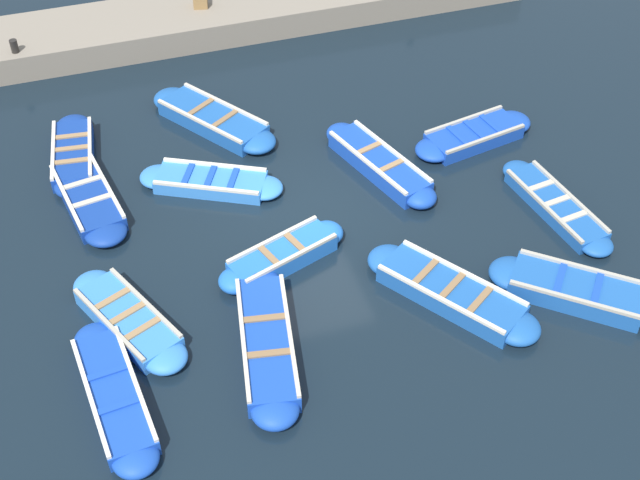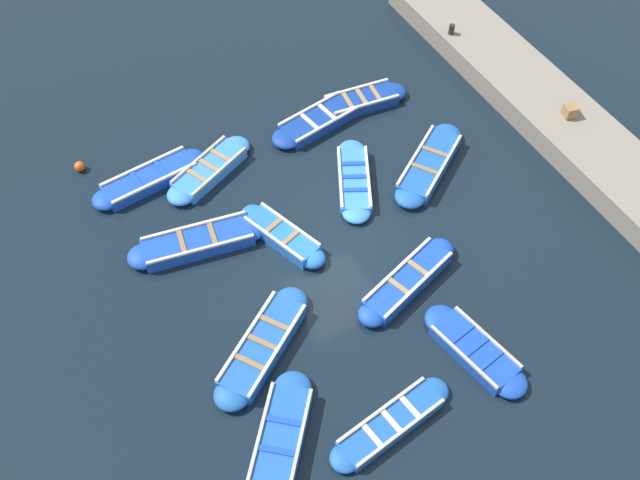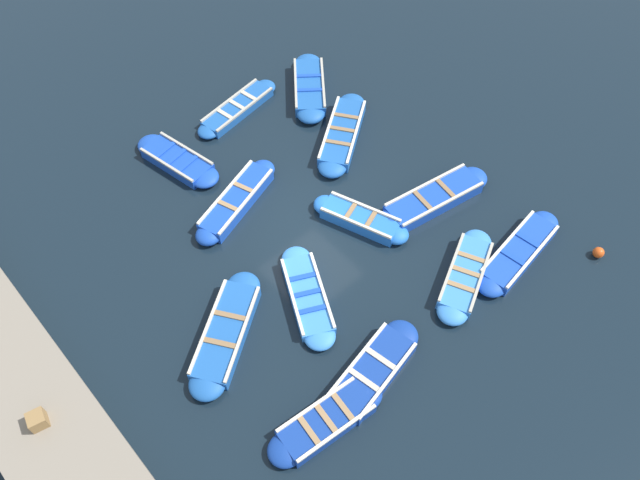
# 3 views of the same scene
# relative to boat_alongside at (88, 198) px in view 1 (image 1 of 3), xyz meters

# --- Properties ---
(ground_plane) EXTENTS (120.00, 120.00, 0.00)m
(ground_plane) POSITION_rel_boat_alongside_xyz_m (1.99, 4.58, -0.17)
(ground_plane) COLOR black
(boat_alongside) EXTENTS (3.60, 1.51, 0.41)m
(boat_alongside) POSITION_rel_boat_alongside_xyz_m (0.00, 0.00, 0.00)
(boat_alongside) COLOR navy
(boat_alongside) RESTS_ON ground
(boat_tucked) EXTENTS (1.68, 3.11, 0.45)m
(boat_tucked) POSITION_rel_boat_alongside_xyz_m (3.15, 3.64, 0.02)
(boat_tucked) COLOR blue
(boat_tucked) RESTS_ON ground
(boat_outer_left) EXTENTS (2.28, 3.38, 0.37)m
(boat_outer_left) POSITION_rel_boat_alongside_xyz_m (0.28, 2.75, -0.02)
(boat_outer_left) COLOR #3884E0
(boat_outer_left) RESTS_ON ground
(boat_outer_right) EXTENTS (3.59, 1.26, 0.35)m
(boat_outer_right) POSITION_rel_boat_alongside_xyz_m (3.44, 9.88, -0.03)
(boat_outer_right) COLOR #1E59AD
(boat_outer_right) RESTS_ON ground
(boat_stern_in) EXTENTS (3.75, 2.95, 0.45)m
(boat_stern_in) POSITION_rel_boat_alongside_xyz_m (5.20, 6.56, 0.02)
(boat_stern_in) COLOR #1E59AD
(boat_stern_in) RESTS_ON ground
(boat_end_of_row) EXTENTS (3.73, 1.87, 0.46)m
(boat_end_of_row) POSITION_rel_boat_alongside_xyz_m (0.89, 6.65, 0.03)
(boat_end_of_row) COLOR #1947B7
(boat_end_of_row) RESTS_ON ground
(boat_centre) EXTENTS (3.39, 2.16, 0.42)m
(boat_centre) POSITION_rel_boat_alongside_xyz_m (3.93, 0.29, 0.01)
(boat_centre) COLOR #3884E0
(boat_centre) RESTS_ON ground
(boat_inner_gap) EXTENTS (3.02, 3.36, 0.46)m
(boat_inner_gap) POSITION_rel_boat_alongside_xyz_m (5.92, 8.99, 0.02)
(boat_inner_gap) COLOR #1E59AD
(boat_inner_gap) RESTS_ON ground
(boat_far_corner) EXTENTS (3.76, 1.21, 0.42)m
(boat_far_corner) POSITION_rel_boat_alongside_xyz_m (5.66, -0.23, 0.01)
(boat_far_corner) COLOR #1947B7
(boat_far_corner) RESTS_ON ground
(boat_near_quay) EXTENTS (3.70, 2.91, 0.45)m
(boat_near_quay) POSITION_rel_boat_alongside_xyz_m (-2.04, 3.33, 0.02)
(boat_near_quay) COLOR #1E59AD
(boat_near_quay) RESTS_ON ground
(boat_mid_row) EXTENTS (3.28, 1.22, 0.41)m
(boat_mid_row) POSITION_rel_boat_alongside_xyz_m (-1.70, -0.14, 0.00)
(boat_mid_row) COLOR navy
(boat_mid_row) RESTS_ON ground
(boat_drifting) EXTENTS (4.09, 1.56, 0.47)m
(boat_drifting) POSITION_rel_boat_alongside_xyz_m (5.33, 2.70, 0.03)
(boat_drifting) COLOR #1947B7
(boat_drifting) RESTS_ON ground
(boat_bow_out) EXTENTS (1.49, 3.35, 0.40)m
(boat_bow_out) POSITION_rel_boat_alongside_xyz_m (0.53, 9.24, -0.00)
(boat_bow_out) COLOR #1947B7
(boat_bow_out) RESTS_ON ground
(quay_wall) EXTENTS (2.40, 18.11, 0.74)m
(quay_wall) POSITION_rel_boat_alongside_xyz_m (-6.67, 4.58, 0.20)
(quay_wall) COLOR gray
(quay_wall) RESTS_ON ground
(bollard_north) EXTENTS (0.20, 0.20, 0.35)m
(bollard_north) POSITION_rel_boat_alongside_xyz_m (-5.82, -1.06, 0.74)
(bollard_north) COLOR black
(bollard_north) RESTS_ON quay_wall
(wooden_crate) EXTENTS (0.46, 0.46, 0.39)m
(wooden_crate) POSITION_rel_boat_alongside_xyz_m (-6.70, 4.09, 0.76)
(wooden_crate) COLOR olive
(wooden_crate) RESTS_ON quay_wall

